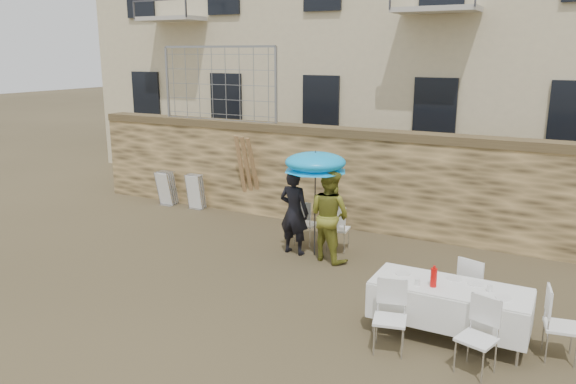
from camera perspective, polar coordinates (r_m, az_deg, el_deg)
The scene contains 17 objects.
ground at distance 9.10m, azimuth -8.91°, elevation -11.30°, with size 80.00×80.00×0.00m, color brown.
stone_wall at distance 12.88m, azimuth 4.26°, elevation 1.57°, with size 13.00×0.50×2.20m, color olive.
chain_link_fence at distance 14.07m, azimuth -7.04°, elevation 10.78°, with size 3.20×0.06×1.80m, color gray, non-canonical shape.
man_suit at distance 10.93m, azimuth 0.62°, elevation -2.04°, with size 0.62×0.40×1.69m, color black.
woman_dress at distance 10.61m, azimuth 4.23°, elevation -2.37°, with size 0.86×0.67×1.76m, color #A5A632.
umbrella at distance 10.62m, azimuth 2.80°, elevation 2.70°, with size 1.21×1.21×1.90m.
couple_chair_left at distance 11.50m, azimuth 1.88°, elevation -3.12°, with size 0.48×0.48×0.96m, color white, non-canonical shape.
couple_chair_right at distance 11.23m, azimuth 5.09°, elevation -3.60°, with size 0.48×0.48×0.96m, color white, non-canonical shape.
banquet_table at distance 8.08m, azimuth 16.15°, elevation -9.39°, with size 2.10×0.85×0.78m.
soda_bottle at distance 7.92m, azimuth 14.58°, elevation -8.42°, with size 0.09×0.09×0.26m, color red.
table_chair_front_left at distance 7.65m, azimuth 10.31°, elevation -12.48°, with size 0.48×0.48×0.96m, color white, non-canonical shape.
table_chair_front_right at distance 7.45m, azimuth 18.63°, elevation -13.82°, with size 0.48×0.48×0.96m, color white, non-canonical shape.
table_chair_back at distance 8.88m, azimuth 18.42°, elevation -9.16°, with size 0.48×0.48×0.96m, color white, non-canonical shape.
table_chair_side at distance 8.16m, azimuth 26.03°, elevation -12.02°, with size 0.48×0.48×0.96m, color white, non-canonical shape.
chair_stack_left at distance 14.93m, azimuth -11.93°, elevation 0.51°, with size 0.46×0.40×0.92m, color white, non-canonical shape.
chair_stack_right at distance 14.39m, azimuth -9.16°, elevation 0.13°, with size 0.46×0.32×0.92m, color white, non-canonical shape.
wood_planks at distance 13.44m, azimuth -3.60°, elevation 1.66°, with size 0.70×0.20×2.00m, color #A37749, non-canonical shape.
Camera 1 is at (5.03, -6.53, 3.86)m, focal length 35.00 mm.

